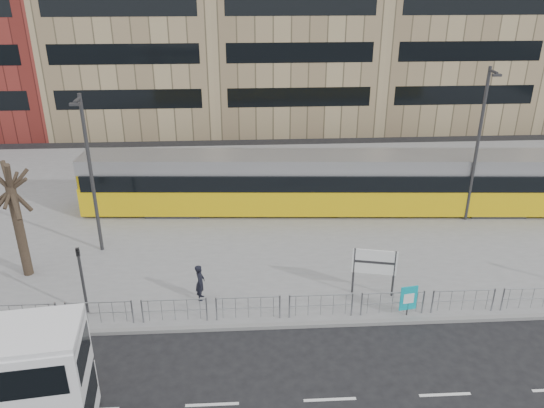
{
  "coord_description": "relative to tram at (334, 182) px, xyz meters",
  "views": [
    {
      "loc": [
        -0.75,
        -17.61,
        13.46
      ],
      "look_at": [
        0.59,
        6.0,
        2.88
      ],
      "focal_mm": 35.0,
      "sensor_mm": 36.0,
      "label": 1
    }
  ],
  "objects": [
    {
      "name": "ground",
      "position": [
        -4.57,
        -11.1,
        -1.89
      ],
      "size": [
        120.0,
        120.0,
        0.0
      ],
      "primitive_type": "plane",
      "color": "black",
      "rests_on": "ground"
    },
    {
      "name": "plaza",
      "position": [
        -4.57,
        0.9,
        -1.82
      ],
      "size": [
        64.0,
        24.0,
        0.15
      ],
      "primitive_type": "cube",
      "color": "gray",
      "rests_on": "ground"
    },
    {
      "name": "kerb",
      "position": [
        -4.57,
        -11.05,
        -1.82
      ],
      "size": [
        64.0,
        0.25,
        0.17
      ],
      "primitive_type": "cube",
      "color": "gray",
      "rests_on": "ground"
    },
    {
      "name": "pedestrian_barrier",
      "position": [
        -2.57,
        -10.6,
        -0.91
      ],
      "size": [
        32.07,
        0.07,
        1.1
      ],
      "color": "gray",
      "rests_on": "plaza"
    },
    {
      "name": "road_markings",
      "position": [
        -3.57,
        -15.1,
        -1.89
      ],
      "size": [
        62.0,
        0.12,
        0.01
      ],
      "primitive_type": "cube",
      "color": "white",
      "rests_on": "ground"
    },
    {
      "name": "tram",
      "position": [
        0.0,
        0.0,
        0.0
      ],
      "size": [
        29.56,
        4.52,
        3.47
      ],
      "rotation": [
        0.0,
        0.0,
        -0.06
      ],
      "color": "#DFB60C",
      "rests_on": "plaza"
    },
    {
      "name": "station_sign",
      "position": [
        0.26,
        -9.07,
        -0.21
      ],
      "size": [
        1.9,
        0.49,
        2.22
      ],
      "rotation": [
        0.0,
        0.0,
        -0.22
      ],
      "color": "#2D2D30",
      "rests_on": "plaza"
    },
    {
      "name": "ad_panel",
      "position": [
        1.36,
        -10.7,
        -0.93
      ],
      "size": [
        0.74,
        0.18,
        1.39
      ],
      "rotation": [
        0.0,
        0.0,
        0.16
      ],
      "color": "#2D2D30",
      "rests_on": "plaza"
    },
    {
      "name": "pedestrian",
      "position": [
        -7.32,
        -9.0,
        -0.91
      ],
      "size": [
        0.44,
        0.63,
        1.67
      ],
      "primitive_type": "imported",
      "rotation": [
        0.0,
        0.0,
        1.5
      ],
      "color": "black",
      "rests_on": "plaza"
    },
    {
      "name": "traffic_light_west",
      "position": [
        -12.01,
        -9.81,
        0.23
      ],
      "size": [
        0.21,
        0.24,
        3.1
      ],
      "rotation": [
        0.0,
        0.0,
        0.29
      ],
      "color": "#2D2D30",
      "rests_on": "plaza"
    },
    {
      "name": "lamp_post_west",
      "position": [
        -12.71,
        -4.3,
        2.67
      ],
      "size": [
        0.45,
        1.04,
        8.09
      ],
      "color": "#2D2D30",
      "rests_on": "plaza"
    },
    {
      "name": "lamp_post_east",
      "position": [
        7.41,
        -1.85,
        2.98
      ],
      "size": [
        0.45,
        1.04,
        8.7
      ],
      "color": "#2D2D30",
      "rests_on": "plaza"
    },
    {
      "name": "bare_tree",
      "position": [
        -15.64,
        -6.46,
        4.06
      ],
      "size": [
        4.47,
        4.47,
        7.86
      ],
      "color": "black",
      "rests_on": "plaza"
    }
  ]
}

